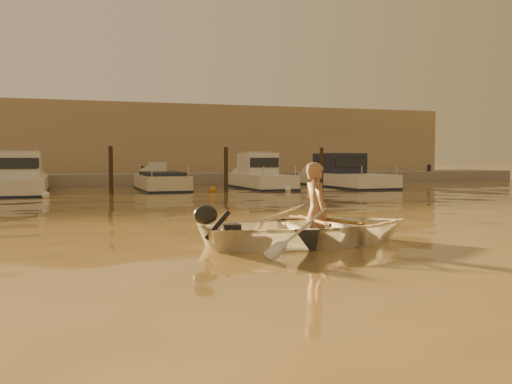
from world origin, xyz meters
name	(u,v)px	position (x,y,z in m)	size (l,w,h in m)	color
ground_plane	(183,238)	(0.00, 0.00, 0.00)	(160.00, 160.00, 0.00)	olive
dinghy	(311,228)	(1.99, -1.49, 0.28)	(2.77, 3.88, 0.80)	white
person	(316,211)	(2.09, -1.49, 0.57)	(0.64, 0.42, 1.75)	#9C694E
outboard_motor	(230,232)	(0.49, -1.49, 0.28)	(0.90, 0.40, 0.70)	black
oar_port	(324,220)	(2.24, -1.49, 0.42)	(0.06, 0.06, 2.10)	brown
oar_starboard	(313,220)	(2.04, -1.49, 0.42)	(0.06, 0.06, 2.10)	brown
moored_boat_2	(17,178)	(-3.97, 16.00, 0.62)	(2.41, 8.02, 1.75)	silver
moored_boat_3	(161,185)	(2.27, 16.00, 0.22)	(1.95, 5.68, 0.95)	beige
moored_boat_4	(261,176)	(7.24, 16.00, 0.62)	(1.94, 6.10, 1.75)	silver
moored_boat_5	(345,175)	(11.93, 16.00, 0.62)	(2.35, 7.84, 1.75)	white
piling_2	(111,173)	(-0.20, 13.80, 0.90)	(0.18, 0.18, 2.20)	#2D2319
piling_3	(226,172)	(4.80, 13.80, 0.90)	(0.18, 0.18, 2.20)	#2D2319
piling_4	(321,171)	(9.50, 13.80, 0.90)	(0.18, 0.18, 2.20)	#2D2319
fender_c	(46,195)	(-2.74, 12.17, 0.10)	(0.30, 0.30, 0.30)	white
fender_d	(213,190)	(4.16, 13.72, 0.10)	(0.30, 0.30, 0.30)	#C77417
fender_e	(288,189)	(7.57, 13.27, 0.10)	(0.30, 0.30, 0.30)	white
quay	(103,183)	(0.00, 21.50, 0.15)	(52.00, 4.00, 1.00)	gray
waterfront_building	(96,144)	(0.00, 27.00, 2.40)	(46.00, 7.00, 4.80)	#9E8466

